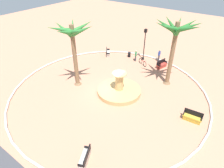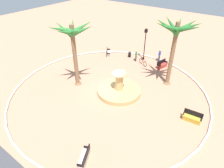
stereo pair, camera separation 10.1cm
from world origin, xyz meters
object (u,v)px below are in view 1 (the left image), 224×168
(palm_tree_near_fountain, at_px, (176,34))
(bench_southeast, at_px, (108,53))
(bench_east, at_px, (162,65))
(palm_tree_by_curb, at_px, (73,38))
(bench_west, at_px, (192,118))
(fountain, at_px, (119,90))
(bicycle_red_frame, at_px, (143,62))
(person_cyclist_helmet, at_px, (136,55))
(lamppost, at_px, (145,42))
(person_cyclist_photo, at_px, (159,55))
(trash_bin, at_px, (129,54))
(bench_north, at_px, (85,159))

(palm_tree_near_fountain, xyz_separation_m, bench_southeast, (9.88, -2.01, -5.41))
(palm_tree_near_fountain, xyz_separation_m, bench_east, (2.05, -3.16, -5.41))
(palm_tree_by_curb, distance_m, bench_southeast, 9.75)
(bench_west, bearing_deg, fountain, 1.89)
(bicycle_red_frame, relative_size, person_cyclist_helmet, 0.96)
(lamppost, bearing_deg, person_cyclist_photo, -157.96)
(bench_east, relative_size, bench_west, 1.02)
(palm_tree_near_fountain, height_order, palm_tree_by_curb, palm_tree_near_fountain)
(bench_west, height_order, person_cyclist_photo, person_cyclist_photo)
(palm_tree_by_curb, distance_m, lamppost, 10.74)
(bench_southeast, bearing_deg, trash_bin, -153.74)
(trash_bin, bearing_deg, bicycle_red_frame, 159.34)
(bicycle_red_frame, relative_size, person_cyclist_photo, 0.91)
(palm_tree_by_curb, height_order, bicycle_red_frame, palm_tree_by_curb)
(bench_north, distance_m, trash_bin, 17.58)
(trash_bin, bearing_deg, lamppost, -167.95)
(bench_north, bearing_deg, lamppost, -75.37)
(bench_east, height_order, bicycle_red_frame, bench_east)
(palm_tree_near_fountain, height_order, bench_north, palm_tree_near_fountain)
(bench_west, distance_m, bench_southeast, 15.45)
(palm_tree_near_fountain, relative_size, bench_east, 4.32)
(bench_north, relative_size, bench_southeast, 1.05)
(bench_southeast, height_order, person_cyclist_photo, person_cyclist_photo)
(fountain, height_order, trash_bin, fountain)
(lamppost, relative_size, trash_bin, 6.12)
(palm_tree_near_fountain, height_order, lamppost, palm_tree_near_fountain)
(bench_west, relative_size, bicycle_red_frame, 1.06)
(palm_tree_by_curb, bearing_deg, bench_southeast, -77.53)
(lamppost, distance_m, person_cyclist_helmet, 2.10)
(fountain, xyz_separation_m, person_cyclist_photo, (-0.29, -9.29, 0.62))
(palm_tree_near_fountain, xyz_separation_m, person_cyclist_photo, (3.13, -4.61, -4.80))
(fountain, distance_m, palm_tree_by_curb, 7.07)
(trash_bin, xyz_separation_m, person_cyclist_photo, (-3.98, -1.22, 0.57))
(fountain, relative_size, bicycle_red_frame, 3.00)
(bench_southeast, bearing_deg, bicycle_red_frame, -176.36)
(bench_southeast, relative_size, person_cyclist_photo, 0.93)
(bench_southeast, xyz_separation_m, bicycle_red_frame, (-5.48, -0.35, 0.04))
(person_cyclist_helmet, xyz_separation_m, person_cyclist_photo, (-2.59, -1.82, 0.06))
(bench_east, xyz_separation_m, bicycle_red_frame, (2.35, 0.80, 0.04))
(bench_north, xyz_separation_m, bench_southeast, (9.18, -15.00, 0.00))
(bench_west, height_order, bench_southeast, same)
(person_cyclist_photo, bearing_deg, palm_tree_near_fountain, 124.22)
(lamppost, bearing_deg, bench_west, 138.25)
(palm_tree_by_curb, distance_m, bench_east, 12.17)
(palm_tree_near_fountain, xyz_separation_m, trash_bin, (7.11, -3.38, -5.37))
(palm_tree_near_fountain, relative_size, person_cyclist_photo, 4.27)
(bench_north, relative_size, person_cyclist_helmet, 1.04)
(bench_east, xyz_separation_m, person_cyclist_helmet, (3.67, 0.37, 0.54))
(trash_bin, bearing_deg, bench_southeast, 26.26)
(lamppost, xyz_separation_m, bicycle_red_frame, (-0.69, 1.45, -2.23))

